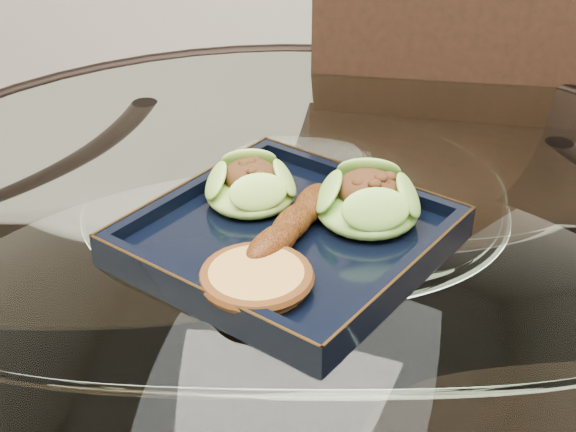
# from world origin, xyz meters

# --- Properties ---
(dining_table) EXTENTS (1.13, 1.13, 0.77)m
(dining_table) POSITION_xyz_m (-0.00, -0.00, 0.60)
(dining_table) COLOR white
(dining_table) RESTS_ON ground
(dining_chair) EXTENTS (0.47, 0.47, 1.01)m
(dining_chair) POSITION_xyz_m (0.14, 0.34, 0.56)
(dining_chair) COLOR black
(dining_chair) RESTS_ON ground
(navy_plate) EXTENTS (0.36, 0.36, 0.02)m
(navy_plate) POSITION_xyz_m (0.00, -0.04, 0.77)
(navy_plate) COLOR black
(navy_plate) RESTS_ON dining_table
(lettuce_wrap_left) EXTENTS (0.10, 0.10, 0.03)m
(lettuce_wrap_left) POSITION_xyz_m (-0.05, 0.01, 0.80)
(lettuce_wrap_left) COLOR #609A2C
(lettuce_wrap_left) RESTS_ON navy_plate
(lettuce_wrap_right) EXTENTS (0.12, 0.12, 0.04)m
(lettuce_wrap_right) POSITION_xyz_m (0.07, -0.00, 0.80)
(lettuce_wrap_right) COLOR #5AA12E
(lettuce_wrap_right) RESTS_ON navy_plate
(roasted_plantain) EXTENTS (0.07, 0.15, 0.03)m
(roasted_plantain) POSITION_xyz_m (0.01, -0.05, 0.80)
(roasted_plantain) COLOR #5E2909
(roasted_plantain) RESTS_ON navy_plate
(crumb_patty) EXTENTS (0.10, 0.10, 0.02)m
(crumb_patty) POSITION_xyz_m (-0.00, -0.14, 0.79)
(crumb_patty) COLOR gold
(crumb_patty) RESTS_ON navy_plate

